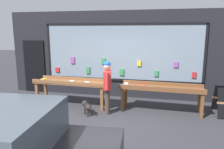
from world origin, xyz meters
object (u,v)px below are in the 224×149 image
at_px(display_table_right, 161,90).
at_px(small_dog, 87,106).
at_px(display_table_left, 71,84).
at_px(person_browsing, 107,84).

relative_size(display_table_right, small_dog, 5.53).
height_order(display_table_left, display_table_right, display_table_left).
xyz_separation_m(display_table_left, person_browsing, (1.37, -0.51, 0.22)).
height_order(display_table_right, person_browsing, person_browsing).
relative_size(display_table_right, person_browsing, 1.58).
bearing_deg(small_dog, person_browsing, -107.50).
bearing_deg(display_table_right, small_dog, -160.54).
xyz_separation_m(display_table_left, small_dog, (0.81, -0.76, -0.46)).
height_order(display_table_left, small_dog, display_table_left).
relative_size(display_table_left, small_dog, 5.53).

